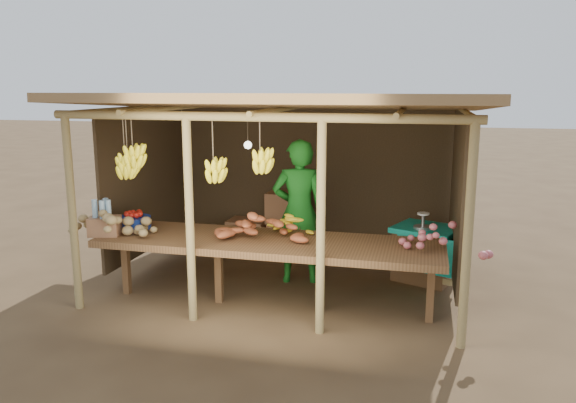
# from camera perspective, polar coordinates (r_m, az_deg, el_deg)

# --- Properties ---
(ground) EXTENTS (60.00, 60.00, 0.00)m
(ground) POSITION_cam_1_polar(r_m,az_deg,el_deg) (7.46, 0.00, -7.93)
(ground) COLOR brown
(ground) RESTS_ON ground
(stall_structure) EXTENTS (4.70, 3.50, 2.43)m
(stall_structure) POSITION_cam_1_polar(r_m,az_deg,el_deg) (7.08, -0.56, 6.99)
(stall_structure) COLOR #A08852
(stall_structure) RESTS_ON ground
(counter) EXTENTS (3.90, 1.05, 0.80)m
(counter) POSITION_cam_1_polar(r_m,az_deg,el_deg) (6.35, -2.03, -4.43)
(counter) COLOR brown
(counter) RESTS_ON ground
(potato_heap) EXTENTS (1.13, 0.76, 0.37)m
(potato_heap) POSITION_cam_1_polar(r_m,az_deg,el_deg) (6.81, -17.89, -1.77)
(potato_heap) COLOR #9B8050
(potato_heap) RESTS_ON counter
(sweet_potato_heap) EXTENTS (1.06, 0.71, 0.36)m
(sweet_potato_heap) POSITION_cam_1_polar(r_m,az_deg,el_deg) (6.27, -2.87, -2.38)
(sweet_potato_heap) COLOR #A64F2A
(sweet_potato_heap) RESTS_ON counter
(onion_heap) EXTENTS (1.00, 0.75, 0.36)m
(onion_heap) POSITION_cam_1_polar(r_m,az_deg,el_deg) (6.08, 15.51, -3.24)
(onion_heap) COLOR #CA6266
(onion_heap) RESTS_ON counter
(banana_pile) EXTENTS (0.54, 0.33, 0.34)m
(banana_pile) POSITION_cam_1_polar(r_m,az_deg,el_deg) (6.65, 0.62, -1.61)
(banana_pile) COLOR yellow
(banana_pile) RESTS_ON counter
(tomato_basin) EXTENTS (0.41, 0.41, 0.21)m
(tomato_basin) POSITION_cam_1_polar(r_m,az_deg,el_deg) (7.07, -15.39, -1.94)
(tomato_basin) COLOR navy
(tomato_basin) RESTS_ON counter
(bottle_box) EXTENTS (0.40, 0.35, 0.43)m
(bottle_box) POSITION_cam_1_polar(r_m,az_deg,el_deg) (6.84, -18.15, -1.92)
(bottle_box) COLOR #936141
(bottle_box) RESTS_ON counter
(vendor) EXTENTS (0.77, 0.60, 1.85)m
(vendor) POSITION_cam_1_polar(r_m,az_deg,el_deg) (7.16, 1.11, -1.03)
(vendor) COLOR #176B1B
(vendor) RESTS_ON ground
(tarp_crate) EXTENTS (0.98, 0.92, 0.93)m
(tarp_crate) POSITION_cam_1_polar(r_m,az_deg,el_deg) (7.55, 13.80, -4.97)
(tarp_crate) COLOR brown
(tarp_crate) RESTS_ON ground
(carton_stack) EXTENTS (1.22, 0.48, 0.92)m
(carton_stack) POSITION_cam_1_polar(r_m,az_deg,el_deg) (8.55, -1.43, -2.53)
(carton_stack) COLOR #936141
(carton_stack) RESTS_ON ground
(burlap_sacks) EXTENTS (0.74, 0.39, 0.53)m
(burlap_sacks) POSITION_cam_1_polar(r_m,az_deg,el_deg) (8.59, -6.53, -3.75)
(burlap_sacks) COLOR #43331F
(burlap_sacks) RESTS_ON ground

